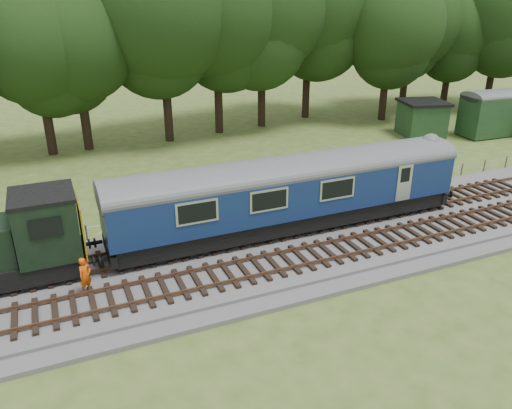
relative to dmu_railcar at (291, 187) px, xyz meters
name	(u,v)px	position (x,y,z in m)	size (l,w,h in m)	color
ground	(273,253)	(-1.59, -1.40, -2.61)	(120.00, 120.00, 0.00)	#3F5820
ballast	(273,249)	(-1.59, -1.40, -2.43)	(70.00, 7.00, 0.35)	#4C4C4F
track_north	(261,233)	(-1.59, 0.00, -2.19)	(67.20, 2.40, 0.21)	black
track_south	(288,260)	(-1.59, -3.00, -2.19)	(67.20, 2.40, 0.21)	black
fence	(238,217)	(-1.59, 3.10, -2.61)	(64.00, 0.12, 1.00)	#6B6054
tree_line	(163,138)	(-1.59, 20.60, -2.61)	(70.00, 8.00, 18.00)	black
dmu_railcar	(291,187)	(0.00, 0.00, 0.00)	(18.05, 2.86, 3.88)	black
worker	(85,276)	(-10.09, -2.05, -1.47)	(0.57, 0.37, 1.56)	#DC520B
shed	(422,118)	(19.14, 12.82, -1.11)	(4.41, 4.41, 2.96)	#19371B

